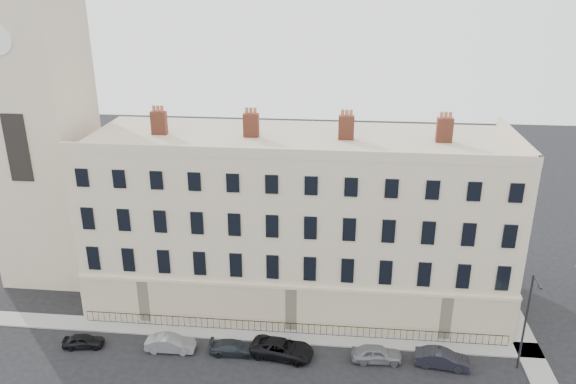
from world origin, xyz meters
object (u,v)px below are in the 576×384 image
(car_f, at_px, (442,359))
(car_d, at_px, (282,349))
(car_a, at_px, (83,341))
(car_e, at_px, (377,354))
(streetlamp, at_px, (526,319))
(car_c, at_px, (233,348))
(car_b, at_px, (170,343))

(car_f, bearing_deg, car_d, 97.19)
(car_a, xyz_separation_m, car_f, (28.16, 0.44, 0.13))
(car_a, xyz_separation_m, car_e, (23.24, 0.57, 0.11))
(streetlamp, bearing_deg, car_d, -178.59)
(car_e, height_order, streetlamp, streetlamp)
(car_c, xyz_separation_m, car_d, (3.84, 0.08, 0.14))
(car_a, distance_m, car_c, 12.10)
(car_a, distance_m, car_e, 23.25)
(car_f, bearing_deg, car_e, 95.74)
(car_e, bearing_deg, car_b, 88.09)
(car_a, xyz_separation_m, car_c, (12.10, 0.37, -0.00))
(car_a, height_order, car_b, car_b)
(car_d, xyz_separation_m, car_e, (7.30, 0.12, -0.02))
(car_c, height_order, streetlamp, streetlamp)
(car_c, distance_m, streetlamp, 22.10)
(car_a, bearing_deg, streetlamp, -97.11)
(car_a, height_order, car_c, car_a)
(car_a, xyz_separation_m, car_b, (7.06, 0.25, 0.10))
(car_b, xyz_separation_m, car_d, (8.88, 0.20, 0.04))
(car_f, bearing_deg, streetlamp, -80.04)
(car_e, bearing_deg, car_d, 87.91)
(car_d, height_order, car_e, car_d)
(car_b, bearing_deg, car_a, 90.79)
(car_a, distance_m, car_d, 15.95)
(car_c, height_order, car_d, car_d)
(car_a, relative_size, car_c, 0.86)
(car_a, height_order, car_f, car_f)
(car_b, distance_m, car_d, 8.88)
(car_d, height_order, car_f, car_d)
(car_b, xyz_separation_m, streetlamp, (26.79, 0.47, 3.81))
(car_b, xyz_separation_m, car_c, (5.03, 0.12, -0.10))
(car_d, distance_m, car_f, 12.22)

